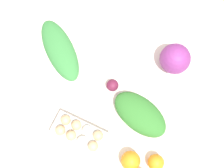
{
  "coord_description": "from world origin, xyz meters",
  "views": [
    {
      "loc": [
        -0.4,
        0.1,
        2.12
      ],
      "look_at": [
        0.0,
        0.0,
        0.76
      ],
      "focal_mm": 50.0,
      "sensor_mm": 36.0,
      "label": 1
    }
  ],
  "objects_px": {
    "greens_bunch_beet_tops": "(140,114)",
    "beet_root": "(112,85)",
    "egg_carton": "(80,134)",
    "orange_3": "(131,161)",
    "greens_bunch_scallion": "(60,50)",
    "cabbage_purple": "(175,59)",
    "orange_4": "(156,162)"
  },
  "relations": [
    {
      "from": "greens_bunch_scallion",
      "to": "cabbage_purple",
      "type": "bearing_deg",
      "value": -110.67
    },
    {
      "from": "cabbage_purple",
      "to": "orange_4",
      "type": "xyz_separation_m",
      "value": [
        -0.41,
        0.21,
        -0.04
      ]
    },
    {
      "from": "egg_carton",
      "to": "orange_3",
      "type": "relative_size",
      "value": 3.04
    },
    {
      "from": "greens_bunch_beet_tops",
      "to": "beet_root",
      "type": "distance_m",
      "value": 0.18
    },
    {
      "from": "greens_bunch_beet_tops",
      "to": "beet_root",
      "type": "height_order",
      "value": "greens_bunch_beet_tops"
    },
    {
      "from": "greens_bunch_beet_tops",
      "to": "beet_root",
      "type": "xyz_separation_m",
      "value": [
        0.16,
        0.09,
        -0.01
      ]
    },
    {
      "from": "cabbage_purple",
      "to": "beet_root",
      "type": "xyz_separation_m",
      "value": [
        -0.04,
        0.3,
        -0.04
      ]
    },
    {
      "from": "beet_root",
      "to": "orange_4",
      "type": "bearing_deg",
      "value": -166.0
    },
    {
      "from": "greens_bunch_scallion",
      "to": "orange_4",
      "type": "relative_size",
      "value": 4.75
    },
    {
      "from": "cabbage_purple",
      "to": "greens_bunch_beet_tops",
      "type": "relative_size",
      "value": 0.53
    },
    {
      "from": "egg_carton",
      "to": "greens_bunch_beet_tops",
      "type": "distance_m",
      "value": 0.28
    },
    {
      "from": "egg_carton",
      "to": "orange_3",
      "type": "bearing_deg",
      "value": 177.9
    },
    {
      "from": "greens_bunch_scallion",
      "to": "greens_bunch_beet_tops",
      "type": "distance_m",
      "value": 0.48
    },
    {
      "from": "orange_4",
      "to": "greens_bunch_beet_tops",
      "type": "bearing_deg",
      "value": 2.3
    },
    {
      "from": "greens_bunch_scallion",
      "to": "beet_root",
      "type": "distance_m",
      "value": 0.3
    },
    {
      "from": "greens_bunch_beet_tops",
      "to": "beet_root",
      "type": "bearing_deg",
      "value": 27.75
    },
    {
      "from": "egg_carton",
      "to": "orange_4",
      "type": "bearing_deg",
      "value": -174.94
    },
    {
      "from": "beet_root",
      "to": "orange_3",
      "type": "xyz_separation_m",
      "value": [
        -0.34,
        0.01,
        0.01
      ]
    },
    {
      "from": "beet_root",
      "to": "greens_bunch_beet_tops",
      "type": "bearing_deg",
      "value": -152.25
    },
    {
      "from": "egg_carton",
      "to": "greens_bunch_scallion",
      "type": "height_order",
      "value": "egg_carton"
    },
    {
      "from": "egg_carton",
      "to": "greens_bunch_beet_tops",
      "type": "xyz_separation_m",
      "value": [
        0.02,
        -0.27,
        -0.0
      ]
    },
    {
      "from": "greens_bunch_scallion",
      "to": "greens_bunch_beet_tops",
      "type": "xyz_separation_m",
      "value": [
        -0.39,
        -0.28,
        0.01
      ]
    },
    {
      "from": "greens_bunch_scallion",
      "to": "orange_3",
      "type": "distance_m",
      "value": 0.6
    },
    {
      "from": "cabbage_purple",
      "to": "greens_bunch_beet_tops",
      "type": "height_order",
      "value": "cabbage_purple"
    },
    {
      "from": "beet_root",
      "to": "orange_3",
      "type": "distance_m",
      "value": 0.34
    },
    {
      "from": "cabbage_purple",
      "to": "beet_root",
      "type": "distance_m",
      "value": 0.31
    },
    {
      "from": "greens_bunch_scallion",
      "to": "beet_root",
      "type": "bearing_deg",
      "value": -139.35
    },
    {
      "from": "beet_root",
      "to": "orange_4",
      "type": "height_order",
      "value": "orange_4"
    },
    {
      "from": "egg_carton",
      "to": "orange_3",
      "type": "distance_m",
      "value": 0.24
    },
    {
      "from": "beet_root",
      "to": "egg_carton",
      "type": "bearing_deg",
      "value": 133.6
    },
    {
      "from": "cabbage_purple",
      "to": "greens_bunch_beet_tops",
      "type": "bearing_deg",
      "value": 132.57
    },
    {
      "from": "egg_carton",
      "to": "orange_4",
      "type": "xyz_separation_m",
      "value": [
        -0.2,
        -0.28,
        -0.01
      ]
    }
  ]
}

